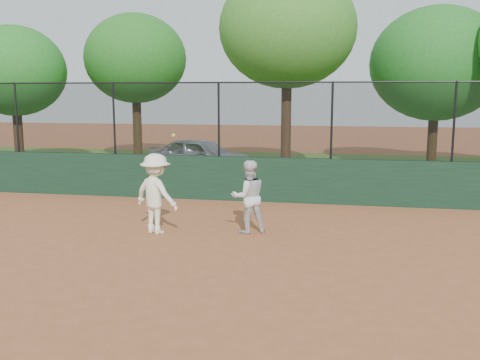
% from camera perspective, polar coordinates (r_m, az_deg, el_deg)
% --- Properties ---
extents(ground, '(80.00, 80.00, 0.00)m').
position_cam_1_polar(ground, '(9.01, -7.73, -9.65)').
color(ground, '#9E5733').
rests_on(ground, ground).
extents(back_wall, '(26.00, 0.20, 1.20)m').
position_cam_1_polar(back_wall, '(14.52, -0.32, 0.14)').
color(back_wall, '#193723').
rests_on(back_wall, ground).
extents(grass_strip, '(36.00, 12.00, 0.01)m').
position_cam_1_polar(grass_strip, '(20.46, 2.89, 1.11)').
color(grass_strip, '#37581B').
rests_on(grass_strip, ground).
extents(parked_car, '(4.16, 2.53, 1.32)m').
position_cam_1_polar(parked_car, '(19.29, -4.15, 2.57)').
color(parked_car, '#A0A5A9').
rests_on(parked_car, ground).
extents(player_second, '(0.92, 0.85, 1.53)m').
position_cam_1_polar(player_second, '(11.16, 0.90, -1.79)').
color(player_second, silver).
rests_on(player_second, ground).
extents(player_main, '(1.24, 1.02, 2.11)m').
position_cam_1_polar(player_main, '(11.24, -8.95, -1.45)').
color(player_main, white).
rests_on(player_main, ground).
extents(fence_assembly, '(26.00, 0.06, 2.00)m').
position_cam_1_polar(fence_assembly, '(14.36, -0.44, 6.60)').
color(fence_assembly, black).
rests_on(fence_assembly, back_wall).
extents(tree_0, '(3.91, 3.55, 5.41)m').
position_cam_1_polar(tree_0, '(22.17, -22.95, 10.63)').
color(tree_0, '#482D1A').
rests_on(tree_0, ground).
extents(tree_1, '(4.17, 3.79, 6.08)m').
position_cam_1_polar(tree_1, '(22.64, -11.12, 12.55)').
color(tree_1, '#412C16').
rests_on(tree_1, ground).
extents(tree_2, '(4.69, 4.26, 7.09)m').
position_cam_1_polar(tree_2, '(18.93, 5.08, 15.75)').
color(tree_2, '#472C19').
rests_on(tree_2, ground).
extents(tree_3, '(4.85, 4.41, 6.06)m').
position_cam_1_polar(tree_3, '(21.37, 20.24, 11.54)').
color(tree_3, '#3A2613').
rests_on(tree_3, ground).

